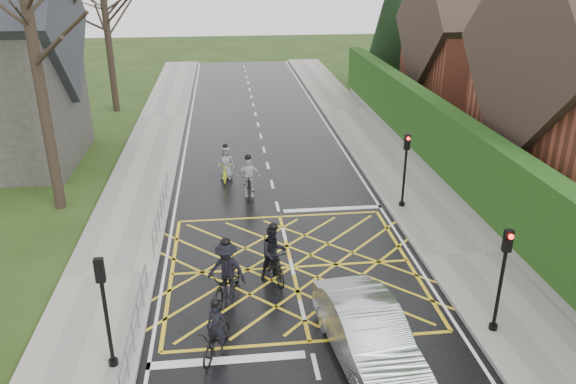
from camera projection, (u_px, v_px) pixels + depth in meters
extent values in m
plane|color=#1F3010|center=(292.00, 267.00, 18.91)|extent=(120.00, 120.00, 0.00)
cube|color=black|center=(292.00, 267.00, 18.91)|extent=(9.00, 80.00, 0.01)
cube|color=gray|center=(463.00, 255.00, 19.51)|extent=(3.00, 80.00, 0.15)
cube|color=gray|center=(109.00, 276.00, 18.24)|extent=(3.00, 80.00, 0.15)
cube|color=slate|center=(447.00, 182.00, 25.08)|extent=(0.50, 38.00, 0.70)
cube|color=black|center=(452.00, 145.00, 24.40)|extent=(0.90, 38.00, 2.80)
cube|color=brown|center=(487.00, 70.00, 35.78)|extent=(9.00, 8.00, 6.00)
cube|color=#30231D|center=(494.00, 22.00, 34.65)|extent=(9.80, 8.80, 8.80)
cylinder|color=black|center=(389.00, 83.00, 43.61)|extent=(0.50, 0.50, 1.20)
cone|color=black|center=(393.00, 24.00, 41.90)|extent=(4.60, 4.60, 10.00)
cylinder|color=black|center=(39.00, 75.00, 21.31)|extent=(0.44, 0.44, 11.00)
cylinder|color=black|center=(63.00, 35.00, 28.34)|extent=(0.44, 0.44, 12.00)
cylinder|color=black|center=(108.00, 35.00, 36.12)|extent=(0.44, 0.44, 10.00)
cylinder|color=slate|center=(134.00, 312.00, 14.82)|extent=(0.05, 5.00, 0.05)
cylinder|color=slate|center=(136.00, 326.00, 15.00)|extent=(0.04, 5.00, 0.04)
cylinder|color=slate|center=(147.00, 279.00, 17.31)|extent=(0.04, 0.04, 1.00)
cylinder|color=slate|center=(160.00, 199.00, 21.69)|extent=(0.05, 6.00, 0.05)
cylinder|color=slate|center=(161.00, 210.00, 21.86)|extent=(0.04, 6.00, 0.04)
cylinder|color=slate|center=(153.00, 248.00, 19.14)|extent=(0.04, 0.04, 1.00)
cylinder|color=slate|center=(168.00, 183.00, 24.63)|extent=(0.04, 0.04, 1.00)
cylinder|color=black|center=(404.00, 175.00, 22.71)|extent=(0.10, 0.10, 3.00)
cylinder|color=black|center=(402.00, 205.00, 23.23)|extent=(0.24, 0.24, 0.30)
cube|color=black|center=(407.00, 142.00, 22.17)|extent=(0.22, 0.16, 0.62)
sphere|color=#FF0C0C|center=(409.00, 139.00, 21.99)|extent=(0.14, 0.14, 0.14)
cylinder|color=black|center=(500.00, 287.00, 15.02)|extent=(0.10, 0.10, 3.00)
cylinder|color=black|center=(493.00, 329.00, 15.54)|extent=(0.24, 0.24, 0.30)
cube|color=black|center=(508.00, 241.00, 14.48)|extent=(0.22, 0.16, 0.62)
sphere|color=#FF0C0C|center=(511.00, 237.00, 14.30)|extent=(0.14, 0.14, 0.14)
cylinder|color=black|center=(107.00, 320.00, 13.67)|extent=(0.10, 0.10, 3.00)
cylinder|color=black|center=(114.00, 364.00, 14.19)|extent=(0.24, 0.24, 0.30)
cube|color=black|center=(100.00, 270.00, 13.12)|extent=(0.22, 0.16, 0.62)
sphere|color=#FF0C0C|center=(100.00, 261.00, 13.16)|extent=(0.14, 0.14, 0.14)
imported|color=black|center=(217.00, 340.00, 14.64)|extent=(1.20, 1.77, 0.88)
imported|color=black|center=(216.00, 328.00, 14.62)|extent=(0.64, 0.54, 1.49)
sphere|color=black|center=(215.00, 303.00, 14.32)|extent=(0.23, 0.23, 0.23)
imported|color=black|center=(274.00, 263.00, 18.02)|extent=(1.00, 2.05, 1.18)
imported|color=black|center=(274.00, 253.00, 17.99)|extent=(1.02, 0.87, 1.81)
sphere|color=black|center=(273.00, 227.00, 17.63)|extent=(0.28, 0.28, 0.28)
imported|color=black|center=(227.00, 283.00, 16.99)|extent=(1.47, 2.22, 1.10)
imported|color=black|center=(227.00, 270.00, 16.93)|extent=(1.38, 1.10, 1.87)
sphere|color=black|center=(225.00, 242.00, 16.56)|extent=(0.29, 0.29, 0.29)
imported|color=black|center=(249.00, 184.00, 24.24)|extent=(0.62, 1.93, 1.15)
imported|color=#B6B6BA|center=(248.00, 177.00, 24.21)|extent=(1.05, 0.47, 1.76)
sphere|color=black|center=(248.00, 157.00, 23.86)|extent=(0.28, 0.28, 0.28)
imported|color=yellow|center=(226.00, 170.00, 26.19)|extent=(0.81, 1.83, 0.93)
imported|color=slate|center=(226.00, 163.00, 26.16)|extent=(0.82, 0.58, 1.58)
sphere|color=black|center=(225.00, 146.00, 25.84)|extent=(0.25, 0.25, 0.25)
imported|color=#A7A9AE|center=(368.00, 335.00, 14.26)|extent=(2.22, 4.92, 1.56)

